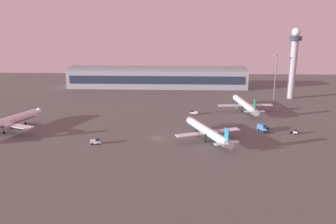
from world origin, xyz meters
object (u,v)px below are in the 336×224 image
maintenance_van (96,141)px  apron_light_central (276,74)px  airplane_taxiway_distant (3,123)px  cargo_loader (194,112)px  control_tower (294,59)px  airplane_near_gate (208,132)px  airplane_terminal_side (245,105)px  catering_truck (263,128)px  pushback_tug (295,132)px

maintenance_van → apron_light_central: 134.42m
airplane_taxiway_distant → cargo_loader: (88.53, 35.36, -3.12)m
control_tower → airplane_near_gate: size_ratio=1.30×
airplane_terminal_side → catering_truck: airplane_terminal_side is taller
pushback_tug → maintenance_van: maintenance_van is taller
airplane_near_gate → catering_truck: 30.17m
control_tower → airplane_near_gate: 111.30m
control_tower → maintenance_van: 147.86m
pushback_tug → catering_truck: bearing=-76.3°
airplane_near_gate → maintenance_van: size_ratio=8.19×
control_tower → airplane_taxiway_distant: control_tower is taller
control_tower → airplane_taxiway_distant: (-156.04, -81.87, -22.46)m
airplane_near_gate → apron_light_central: bearing=36.3°
maintenance_van → airplane_near_gate: bearing=89.4°
catering_truck → cargo_loader: bearing=-77.8°
airplane_terminal_side → maintenance_van: size_ratio=9.16×
cargo_loader → control_tower: bearing=-48.4°
catering_truck → airplane_terminal_side: bearing=-123.0°
pushback_tug → maintenance_van: size_ratio=0.81×
airplane_near_gate → pushback_tug: bearing=-8.9°
cargo_loader → pushback_tug: cargo_loader is taller
airplane_taxiway_distant → pushback_tug: size_ratio=12.05×
airplane_taxiway_distant → maintenance_van: bearing=2.8°
maintenance_van → apron_light_central: (97.28, 91.42, 15.74)m
control_tower → airplane_terminal_side: 58.44m
airplane_taxiway_distant → maintenance_van: size_ratio=9.75×
airplane_taxiway_distant → control_tower: bearing=47.4°
maintenance_van → control_tower: bearing=122.0°
cargo_loader → apron_light_central: apron_light_central is taller
airplane_terminal_side → apron_light_central: bearing=46.7°
airplane_near_gate → airplane_taxiway_distant: 93.38m
catering_truck → apron_light_central: size_ratio=0.20×
control_tower → airplane_near_gate: (-62.93, -88.86, -23.09)m
control_tower → maintenance_van: control_tower is taller
maintenance_van → cargo_loader: bearing=130.4°
airplane_near_gate → maintenance_van: airplane_near_gate is taller
airplane_near_gate → cargo_loader: (-4.58, 42.34, -2.49)m
airplane_near_gate → pushback_tug: (40.12, 9.87, -2.60)m
pushback_tug → apron_light_central: bearing=-157.7°
catering_truck → pushback_tug: catering_truck is taller
cargo_loader → pushback_tug: 55.25m
airplane_terminal_side → pushback_tug: bearing=-75.9°
pushback_tug → maintenance_van: 88.40m
catering_truck → airplane_taxiway_distant: bearing=-32.2°
airplane_taxiway_distant → catering_truck: bearing=23.0°
airplane_taxiway_distant → pushback_tug: bearing=20.9°
control_tower → airplane_near_gate: bearing=-125.3°
cargo_loader → maintenance_van: 64.89m
airplane_terminal_side → pushback_tug: airplane_terminal_side is taller
control_tower → apron_light_central: control_tower is taller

